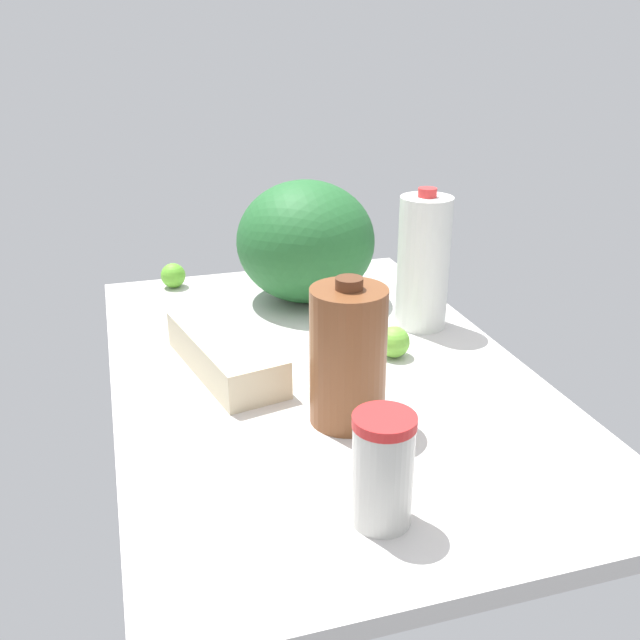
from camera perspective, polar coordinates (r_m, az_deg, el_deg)
The scene contains 8 objects.
countertop at distance 135.19cm, azimuth 0.00°, elevation -4.50°, with size 120.00×76.00×3.00cm, color silver.
chocolate_milk_jug at distance 113.11cm, azimuth 2.25°, elevation -2.88°, with size 12.30×12.30×24.60cm.
milk_jug at distance 150.35cm, azimuth 8.27°, elevation 4.57°, with size 10.86×10.86×29.72cm.
watermelon at distance 164.21cm, azimuth -1.16°, elevation 6.31°, with size 31.69×31.69×27.83cm, color #24632E.
tumbler_cup at distance 92.83cm, azimuth 5.04°, elevation -11.83°, with size 8.17×8.17×15.66cm.
egg_carton at distance 133.85cm, azimuth -7.58°, elevation -2.61°, with size 32.22×11.74×7.03cm, color beige.
lime_near_front at distance 138.91cm, azimuth 5.94°, elevation -1.75°, with size 6.15×6.15×6.15cm, color #6EB93B.
lime_by_jug at distance 178.41cm, azimuth -11.67°, elevation 3.51°, with size 6.01×6.01×6.01cm, color #5FAE2F.
Camera 1 is at (115.11, -34.46, 63.46)cm, focal length 40.00 mm.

